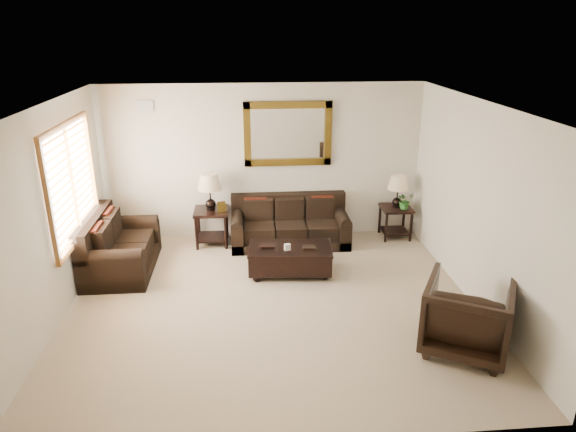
{
  "coord_description": "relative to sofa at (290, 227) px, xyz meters",
  "views": [
    {
      "loc": [
        -0.3,
        -6.15,
        3.6
      ],
      "look_at": [
        0.27,
        0.6,
        1.06
      ],
      "focal_mm": 32.0,
      "sensor_mm": 36.0,
      "label": 1
    }
  ],
  "objects": [
    {
      "name": "coffee_table",
      "position": [
        -0.1,
        -1.17,
        -0.03
      ],
      "size": [
        1.31,
        0.78,
        0.53
      ],
      "rotation": [
        0.0,
        0.0,
        -0.08
      ],
      "color": "black",
      "rests_on": "room"
    },
    {
      "name": "sofa",
      "position": [
        0.0,
        0.0,
        0.0
      ],
      "size": [
        2.01,
        0.87,
        0.82
      ],
      "color": "black",
      "rests_on": "room"
    },
    {
      "name": "room",
      "position": [
        -0.43,
        -2.1,
        1.05
      ],
      "size": [
        5.51,
        5.01,
        2.71
      ],
      "color": "#9B8C6B",
      "rests_on": "ground"
    },
    {
      "name": "end_table_left",
      "position": [
        -1.34,
        0.07,
        0.53
      ],
      "size": [
        0.57,
        0.57,
        1.26
      ],
      "color": "black",
      "rests_on": "room"
    },
    {
      "name": "end_table_right",
      "position": [
        1.9,
        0.1,
        0.45
      ],
      "size": [
        0.52,
        0.52,
        1.15
      ],
      "color": "black",
      "rests_on": "room"
    },
    {
      "name": "loveseat",
      "position": [
        -2.75,
        -0.83,
        0.03
      ],
      "size": [
        0.95,
        1.6,
        0.9
      ],
      "rotation": [
        0.0,
        0.0,
        1.57
      ],
      "color": "black",
      "rests_on": "room"
    },
    {
      "name": "mirror",
      "position": [
        0.0,
        0.37,
        1.55
      ],
      "size": [
        1.5,
        0.06,
        1.1
      ],
      "color": "#442B0D",
      "rests_on": "room"
    },
    {
      "name": "air_vent",
      "position": [
        -2.33,
        0.38,
        2.05
      ],
      "size": [
        0.25,
        0.02,
        0.18
      ],
      "primitive_type": "cube",
      "color": "#999999",
      "rests_on": "room"
    },
    {
      "name": "potted_plant",
      "position": [
        2.02,
        0.0,
        0.39
      ],
      "size": [
        0.35,
        0.37,
        0.24
      ],
      "primitive_type": "imported",
      "rotation": [
        0.0,
        0.0,
        0.25
      ],
      "color": "#22591E",
      "rests_on": "end_table_right"
    },
    {
      "name": "armchair",
      "position": [
        1.77,
        -3.31,
        0.18
      ],
      "size": [
        1.24,
        1.22,
        0.96
      ],
      "primitive_type": "imported",
      "rotation": [
        0.0,
        0.0,
        2.64
      ],
      "color": "black",
      "rests_on": "floor"
    },
    {
      "name": "window",
      "position": [
        -3.13,
        -1.2,
        1.25
      ],
      "size": [
        0.07,
        1.96,
        1.66
      ],
      "color": "white",
      "rests_on": "room"
    }
  ]
}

